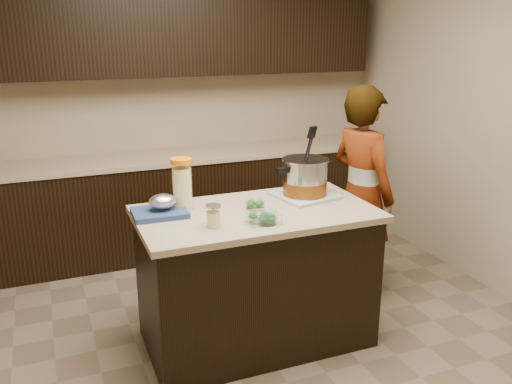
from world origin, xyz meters
TOP-DOWN VIEW (x-y plane):
  - ground_plane at (0.00, 0.00)m, footprint 4.00×4.00m
  - room_shell at (0.00, 0.00)m, footprint 4.04×4.04m
  - back_cabinets at (0.00, 1.74)m, footprint 3.60×0.63m
  - island at (0.00, 0.00)m, footprint 1.46×0.81m
  - dish_towel at (0.40, 0.14)m, footprint 0.43×0.43m
  - stock_pot at (0.40, 0.14)m, footprint 0.43×0.35m
  - lemonade_pitcher at (-0.41, 0.19)m, footprint 0.14×0.14m
  - mason_jar at (-0.33, -0.18)m, footprint 0.11×0.11m
  - broccoli_tub_left at (0.01, 0.03)m, footprint 0.12×0.12m
  - broccoli_tub_right at (-0.03, -0.25)m, footprint 0.13×0.13m
  - broccoli_tub_rect at (-0.04, -0.22)m, footprint 0.19×0.14m
  - blue_tray at (-0.56, 0.14)m, footprint 0.33×0.26m
  - person at (0.98, 0.34)m, footprint 0.50×0.65m

SIDE VIEW (x-z plane):
  - ground_plane at x=0.00m, z-range 0.00..0.00m
  - island at x=0.00m, z-range 0.00..0.90m
  - person at x=0.98m, z-range 0.00..1.60m
  - dish_towel at x=0.40m, z-range 0.90..0.92m
  - broccoli_tub_right at x=-0.03m, z-range 0.90..0.95m
  - broccoli_tub_left at x=0.01m, z-range 0.90..0.95m
  - broccoli_tub_rect at x=-0.04m, z-range 0.90..0.96m
  - back_cabinets at x=0.00m, z-range -0.22..2.10m
  - blue_tray at x=-0.56m, z-range 0.88..1.00m
  - mason_jar at x=-0.33m, z-range 0.89..1.03m
  - stock_pot at x=0.40m, z-range 0.80..1.24m
  - lemonade_pitcher at x=-0.41m, z-range 0.89..1.21m
  - room_shell at x=0.00m, z-range 0.35..3.07m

